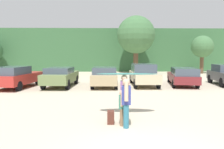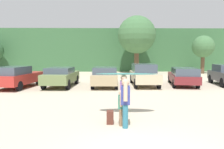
# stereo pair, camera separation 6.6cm
# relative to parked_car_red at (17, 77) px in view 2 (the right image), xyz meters

# --- Properties ---
(hillside_ridge) EXTENTS (108.00, 12.00, 5.99)m
(hillside_ridge) POSITION_rel_parked_car_red_xyz_m (7.42, 21.15, 2.16)
(hillside_ridge) COLOR #38663D
(hillside_ridge) RESTS_ON ground_plane
(tree_far_right) EXTENTS (4.71, 4.71, 7.19)m
(tree_far_right) POSITION_rel_parked_car_red_xyz_m (10.18, 12.18, 3.97)
(tree_far_right) COLOR brown
(tree_far_right) RESTS_ON ground_plane
(tree_ridge_back) EXTENTS (2.73, 2.73, 4.74)m
(tree_ridge_back) POSITION_rel_parked_car_red_xyz_m (18.44, 11.81, 2.49)
(tree_ridge_back) COLOR brown
(tree_ridge_back) RESTS_ON ground_plane
(parked_car_red) EXTENTS (2.56, 4.69, 1.57)m
(parked_car_red) POSITION_rel_parked_car_red_xyz_m (0.00, 0.00, 0.00)
(parked_car_red) COLOR #B72D28
(parked_car_red) RESTS_ON ground_plane
(parked_car_olive_green) EXTENTS (2.15, 4.66, 1.46)m
(parked_car_olive_green) POSITION_rel_parked_car_red_xyz_m (3.04, 0.65, -0.04)
(parked_car_olive_green) COLOR #6B7F4C
(parked_car_olive_green) RESTS_ON ground_plane
(parked_car_tan) EXTENTS (1.99, 4.29, 1.47)m
(parked_car_tan) POSITION_rel_parked_car_red_xyz_m (6.35, 0.58, -0.06)
(parked_car_tan) COLOR tan
(parked_car_tan) RESTS_ON ground_plane
(parked_car_champagne) EXTENTS (1.91, 4.78, 1.67)m
(parked_car_champagne) POSITION_rel_parked_car_red_xyz_m (9.36, 1.19, 0.04)
(parked_car_champagne) COLOR beige
(parked_car_champagne) RESTS_ON ground_plane
(parked_car_maroon) EXTENTS (2.58, 4.97, 1.41)m
(parked_car_maroon) POSITION_rel_parked_car_red_xyz_m (12.37, 0.99, -0.08)
(parked_car_maroon) COLOR maroon
(parked_car_maroon) RESTS_ON ground_plane
(person_adult) EXTENTS (0.32, 0.68, 1.64)m
(person_adult) POSITION_rel_parked_car_red_xyz_m (7.14, -7.59, 0.10)
(person_adult) COLOR #4C4C51
(person_adult) RESTS_ON ground_plane
(person_child) EXTENTS (0.24, 0.48, 1.22)m
(person_child) POSITION_rel_parked_car_red_xyz_m (6.98, -8.69, -0.14)
(person_child) COLOR #8C6B4C
(person_child) RESTS_ON ground_plane
(person_companion) EXTENTS (0.32, 0.70, 1.63)m
(person_companion) POSITION_rel_parked_car_red_xyz_m (7.10, -8.88, 0.09)
(person_companion) COLOR teal
(person_companion) RESTS_ON ground_plane
(surfboard_teal) EXTENTS (2.43, 0.81, 0.13)m
(surfboard_teal) POSITION_rel_parked_car_red_xyz_m (7.25, -7.46, 0.83)
(surfboard_teal) COLOR teal
(backpack_dropped) EXTENTS (0.24, 0.34, 0.45)m
(backpack_dropped) POSITION_rel_parked_car_red_xyz_m (6.60, -8.50, -0.61)
(backpack_dropped) COLOR #592D23
(backpack_dropped) RESTS_ON ground_plane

